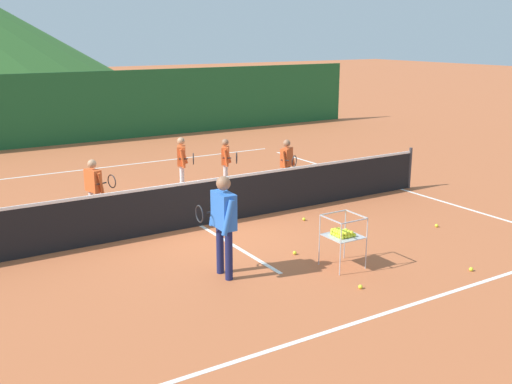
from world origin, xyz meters
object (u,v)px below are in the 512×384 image
Objects in this scene: tennis_ball_3 at (360,287)px; tennis_ball_5 at (471,269)px; tennis_net at (200,203)px; instructor at (223,217)px; student_1 at (182,159)px; student_3 at (287,161)px; student_0 at (94,185)px; tennis_ball_1 at (437,226)px; student_2 at (226,159)px; tennis_ball_6 at (304,219)px; ball_cart at (343,234)px; tennis_ball_0 at (295,253)px.

tennis_ball_5 is at bearing -11.79° from tennis_ball_3.
instructor is at bearing -108.34° from tennis_net.
student_1 reaches higher than student_3.
tennis_ball_1 is (5.83, -4.04, -0.77)m from student_0.
instructor reaches higher than tennis_net.
tennis_net reaches higher than tennis_ball_5.
student_2 is at bearing 112.62° from tennis_ball_1.
student_1 is 20.23× the size of tennis_ball_1.
tennis_ball_3 and tennis_ball_6 have the same top height.
tennis_net is 176.45× the size of tennis_ball_5.
tennis_ball_5 is (1.91, -7.30, -0.79)m from student_1.
student_0 is 0.97× the size of student_1.
student_0 is 4.46m from tennis_ball_6.
tennis_ball_1 is at bearing -40.91° from tennis_ball_6.
tennis_ball_3 is 3.54m from tennis_ball_6.
student_2 is at bearing 91.06° from tennis_ball_6.
tennis_ball_1 is at bearing 11.89° from ball_cart.
student_0 is 19.71× the size of tennis_ball_3.
student_2 is at bearing 51.50° from tennis_net.
tennis_ball_1 is (1.03, -3.95, -0.76)m from student_3.
instructor reaches higher than student_2.
tennis_ball_3 is 1.00× the size of tennis_ball_6.
student_3 is (3.91, 3.89, -0.21)m from instructor.
student_3 is at bearing 64.48° from tennis_ball_6.
tennis_net is 13.35× the size of ball_cart.
tennis_ball_3 is at bearing -111.02° from ball_cart.
instructor is 1.88× the size of ball_cart.
tennis_ball_6 is at bearing -30.90° from student_0.
tennis_ball_6 is (-2.06, 1.79, 0.00)m from tennis_ball_1.
student_3 reaches higher than tennis_net.
ball_cart is at bearing -72.14° from tennis_net.
student_2 is 7.11m from tennis_ball_5.
tennis_ball_0 is at bearing 133.51° from tennis_ball_5.
student_0 is 4.58m from tennis_ball_0.
student_0 is 19.71× the size of tennis_ball_6.
student_1 is at bearing 107.99° from tennis_ball_6.
instructor is at bearing 151.27° from tennis_ball_5.
student_3 is (4.80, -0.10, -0.01)m from student_0.
tennis_ball_5 is 3.79m from tennis_ball_6.
tennis_net is 176.45× the size of tennis_ball_3.
tennis_ball_3 is at bearing -66.07° from student_0.
student_0 is at bearing 149.10° from tennis_ball_6.
student_2 is (1.10, -0.27, -0.06)m from student_1.
tennis_ball_6 is (1.16, -3.58, -0.79)m from student_1.
tennis_ball_0 is (-0.35, 0.89, -0.56)m from ball_cart.
tennis_ball_6 is (2.03, -0.84, -0.47)m from tennis_net.
instructor is 5.78m from student_2.
student_0 reaches higher than tennis_ball_0.
tennis_ball_3 is at bearing -80.12° from tennis_net.
tennis_ball_0 is at bearing -57.19° from student_0.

